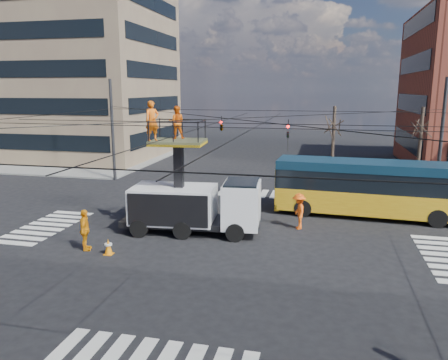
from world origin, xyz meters
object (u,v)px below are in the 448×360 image
traffic_cone (108,247)px  flagger (299,211)px  city_bus (373,187)px  utility_truck (195,192)px  worker_ground (85,230)px

traffic_cone → flagger: size_ratio=0.38×
city_bus → traffic_cone: bearing=-139.9°
flagger → traffic_cone: bearing=-69.3°
traffic_cone → flagger: (8.03, 5.58, 0.59)m
city_bus → utility_truck: bearing=-147.7°
city_bus → flagger: 5.20m
utility_truck → traffic_cone: (-2.86, -3.87, -1.74)m
city_bus → flagger: bearing=-137.1°
city_bus → worker_ground: bearing=-143.4°
traffic_cone → worker_ground: (-1.26, 0.26, 0.59)m
worker_ground → traffic_cone: bearing=-120.7°
utility_truck → traffic_cone: bearing=-131.5°
city_bus → traffic_cone: city_bus is taller
utility_truck → worker_ground: bearing=-143.8°
city_bus → flagger: (-3.99, -3.24, -0.77)m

